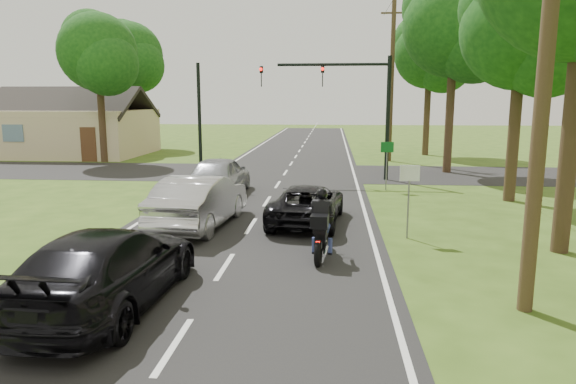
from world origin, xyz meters
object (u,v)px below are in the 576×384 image
object	(u,v)px
dark_suv	(307,204)
dark_car_behind	(108,267)
silver_suv	(219,175)
sign_green	(387,154)
silver_sedan	(200,201)
utility_pole_near	(548,32)
motorcycle_rider	(321,231)
traffic_signal	(350,95)
utility_pole_far	(392,81)
sign_white	(409,184)

from	to	relation	value
dark_suv	dark_car_behind	distance (m)	7.92
dark_car_behind	silver_suv	bearing A→B (deg)	-86.06
silver_suv	sign_green	world-z (taller)	sign_green
silver_sedan	dark_car_behind	distance (m)	6.36
silver_suv	utility_pole_near	distance (m)	14.61
motorcycle_rider	traffic_signal	xyz separation A→B (m)	(1.07, 13.09, 3.43)
dark_car_behind	utility_pole_far	size ratio (longest dim) A/B	0.53
utility_pole_far	dark_suv	bearing A→B (deg)	-104.40
sign_white	sign_green	xyz separation A→B (m)	(0.20, 8.00, 0.00)
silver_sedan	utility_pole_far	distance (m)	20.20
utility_pole_near	utility_pole_far	world-z (taller)	same
utility_pole_near	sign_green	world-z (taller)	utility_pole_near
silver_suv	dark_car_behind	size ratio (longest dim) A/B	0.91
silver_sedan	sign_white	size ratio (longest dim) A/B	2.31
utility_pole_near	motorcycle_rider	bearing A→B (deg)	143.53
utility_pole_near	sign_white	world-z (taller)	utility_pole_near
motorcycle_rider	sign_green	xyz separation A→B (m)	(2.63, 10.07, 0.89)
silver_suv	sign_white	bearing A→B (deg)	139.01
dark_car_behind	traffic_signal	size ratio (longest dim) A/B	0.83
motorcycle_rider	sign_green	size ratio (longest dim) A/B	0.98
dark_car_behind	dark_suv	bearing A→B (deg)	-114.03
utility_pole_far	silver_suv	bearing A→B (deg)	-123.12
dark_suv	utility_pole_far	xyz separation A→B (m)	(4.46, 17.38, 4.45)
traffic_signal	utility_pole_near	world-z (taller)	utility_pole_near
traffic_signal	sign_white	bearing A→B (deg)	-82.95
dark_car_behind	sign_white	world-z (taller)	sign_white
utility_pole_near	sign_white	size ratio (longest dim) A/B	4.71
dark_car_behind	sign_white	bearing A→B (deg)	-137.62
dark_suv	utility_pole_near	xyz separation A→B (m)	(4.46, -6.62, 4.45)
silver_sedan	dark_car_behind	world-z (taller)	silver_sedan
dark_car_behind	sign_white	xyz separation A→B (m)	(6.43, 5.48, 0.82)
dark_suv	dark_car_behind	size ratio (longest dim) A/B	0.85
sign_white	dark_suv	bearing A→B (deg)	151.02
sign_green	dark_suv	bearing A→B (deg)	-116.43
utility_pole_far	motorcycle_rider	bearing A→B (deg)	-100.56
silver_sedan	utility_pole_far	size ratio (longest dim) A/B	0.49
silver_sedan	silver_suv	world-z (taller)	silver_suv
silver_sedan	utility_pole_near	distance (m)	10.63
silver_sedan	utility_pole_far	xyz separation A→B (m)	(7.78, 18.15, 4.26)
silver_suv	utility_pole_near	world-z (taller)	utility_pole_near
dark_suv	sign_green	distance (m)	7.17
motorcycle_rider	dark_car_behind	bearing A→B (deg)	-135.21
silver_sedan	traffic_signal	world-z (taller)	traffic_signal
motorcycle_rider	utility_pole_near	size ratio (longest dim) A/B	0.21
silver_sedan	utility_pole_near	xyz separation A→B (m)	(7.78, -5.85, 4.26)
sign_green	utility_pole_far	bearing A→B (deg)	83.27
dark_suv	utility_pole_near	distance (m)	9.14
silver_suv	traffic_signal	size ratio (longest dim) A/B	0.75
motorcycle_rider	traffic_signal	size ratio (longest dim) A/B	0.33
motorcycle_rider	sign_white	xyz separation A→B (m)	(2.43, 2.07, 0.89)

